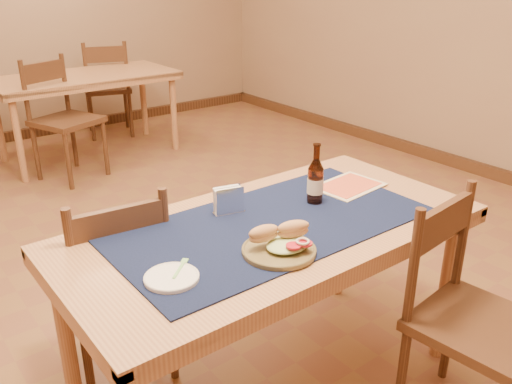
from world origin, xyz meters
TOP-DOWN VIEW (x-y plane):
  - room at (0.00, 0.00)m, footprint 6.04×7.04m
  - main_table at (0.00, -0.80)m, footprint 1.60×0.80m
  - placemat at (0.00, -0.80)m, footprint 1.20×0.60m
  - baseboard at (0.00, 0.00)m, footprint 6.00×7.00m
  - back_table at (0.56, 2.55)m, footprint 1.57×0.79m
  - chair_main_far at (-0.47, -0.37)m, footprint 0.45×0.45m
  - chair_main_near at (0.45, -1.38)m, footprint 0.46×0.46m
  - chair_back_near at (0.20, 2.13)m, footprint 0.58×0.58m
  - chair_back_far at (0.97, 3.04)m, footprint 0.56×0.56m
  - sandwich_plate at (-0.11, -0.98)m, footprint 0.25×0.25m
  - side_plate at (-0.49, -0.91)m, footprint 0.17×0.17m
  - fork at (-0.44, -0.89)m, footprint 0.10×0.09m
  - beer_bottle at (0.26, -0.75)m, footprint 0.07×0.07m
  - napkin_holder at (-0.07, -0.62)m, footprint 0.13×0.07m
  - menu_card at (0.50, -0.72)m, footprint 0.31×0.24m

SIDE VIEW (x-z plane):
  - baseboard at x=0.00m, z-range 0.00..0.10m
  - chair_main_far at x=-0.47m, z-range 0.02..0.90m
  - chair_main_near at x=0.45m, z-range 0.02..0.93m
  - chair_back_far at x=0.97m, z-range 0.02..0.99m
  - chair_back_near at x=0.20m, z-range 0.02..1.00m
  - main_table at x=0.00m, z-range 0.29..1.04m
  - back_table at x=0.56m, z-range 0.29..1.04m
  - placemat at x=0.00m, z-range 0.75..0.76m
  - menu_card at x=0.50m, z-range 0.76..0.76m
  - side_plate at x=-0.49m, z-range 0.76..0.77m
  - fork at x=-0.44m, z-range 0.77..0.77m
  - sandwich_plate at x=-0.11m, z-range 0.73..0.83m
  - napkin_holder at x=-0.07m, z-range 0.75..0.86m
  - beer_bottle at x=0.26m, z-range 0.72..0.97m
  - room at x=0.00m, z-range -0.02..2.82m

